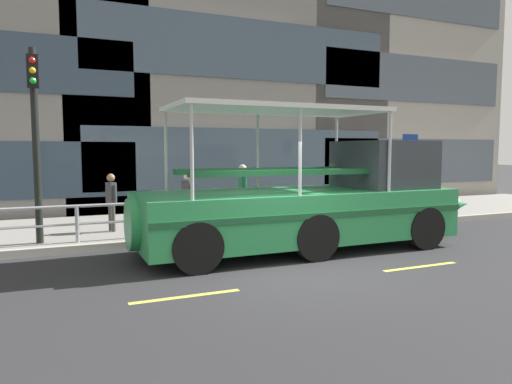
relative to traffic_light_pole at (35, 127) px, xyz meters
The scene contains 12 objects.
ground_plane 6.51m from the traffic_light_pole, 38.15° to the right, with size 120.00×120.00×0.00m, color #2B2B2D.
sidewalk 5.72m from the traffic_light_pole, 23.31° to the left, with size 32.00×4.80×0.18m, color gray.
curb_edge 5.39m from the traffic_light_pole, ahead, with size 32.00×0.18×0.18m, color #B2ADA3.
lane_centreline 7.11m from the traffic_light_pole, 45.02° to the right, with size 25.80×0.12×0.01m.
curb_guardrail 5.54m from the traffic_light_pole, ahead, with size 12.21×0.09×0.88m.
traffic_light_pole is the anchor object (origin of this frame).
parking_sign 11.10m from the traffic_light_pole, ahead, with size 0.60×0.12×2.66m.
duck_tour_boat 6.70m from the traffic_light_pole, 20.05° to the right, with size 9.21×2.53×3.28m.
pedestrian_near_bow 9.23m from the traffic_light_pole, ahead, with size 0.27×0.49×1.74m.
pedestrian_mid_left 5.81m from the traffic_light_pole, 11.43° to the left, with size 0.24×0.50×1.72m.
pedestrian_mid_right 4.40m from the traffic_light_pole, 18.24° to the left, with size 0.29×0.38×1.50m.
pedestrian_near_stern 2.65m from the traffic_light_pole, 30.80° to the left, with size 0.27×0.41×1.53m.
Camera 1 is at (-4.28, -8.11, 2.33)m, focal length 32.92 mm.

